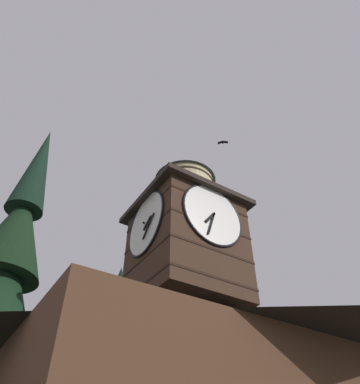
# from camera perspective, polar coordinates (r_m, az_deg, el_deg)

# --- Properties ---
(clock_tower) EXTENTS (4.77, 4.77, 8.11)m
(clock_tower) POSITION_cam_1_polar(r_m,az_deg,el_deg) (17.02, 0.88, -6.93)
(clock_tower) COLOR #422B1E
(clock_tower) RESTS_ON building_main
(flying_bird_high) EXTENTS (0.67, 0.60, 0.15)m
(flying_bird_high) POSITION_cam_1_polar(r_m,az_deg,el_deg) (26.12, 6.58, 7.59)
(flying_bird_high) COLOR black
(flying_bird_low) EXTENTS (0.54, 0.52, 0.13)m
(flying_bird_low) POSITION_cam_1_polar(r_m,az_deg,el_deg) (25.34, 8.85, -0.88)
(flying_bird_low) COLOR black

